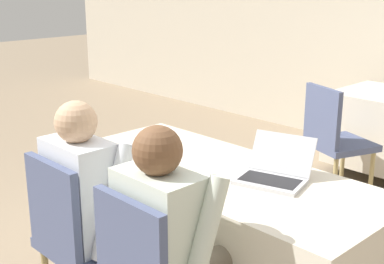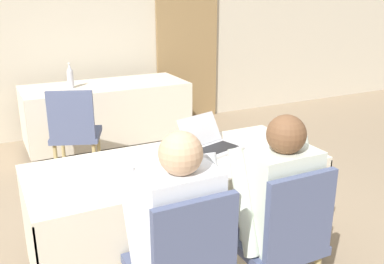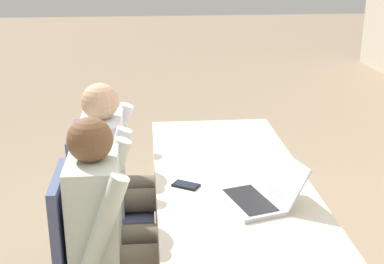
{
  "view_description": "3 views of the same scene",
  "coord_description": "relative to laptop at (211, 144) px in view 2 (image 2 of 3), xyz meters",
  "views": [
    {
      "loc": [
        1.79,
        -1.93,
        1.73
      ],
      "look_at": [
        0.0,
        -0.2,
        1.0
      ],
      "focal_mm": 50.0,
      "sensor_mm": 36.0,
      "label": 1
    },
    {
      "loc": [
        -1.03,
        -2.24,
        1.75
      ],
      "look_at": [
        0.0,
        -0.2,
        1.0
      ],
      "focal_mm": 40.0,
      "sensor_mm": 36.0,
      "label": 2
    },
    {
      "loc": [
        2.46,
        -0.42,
        1.88
      ],
      "look_at": [
        0.0,
        -0.2,
        1.0
      ],
      "focal_mm": 50.0,
      "sensor_mm": 36.0,
      "label": 3
    }
  ],
  "objects": [
    {
      "name": "ground_plane",
      "position": [
        -0.29,
        -0.09,
        -0.79
      ],
      "size": [
        24.0,
        24.0,
        0.0
      ],
      "primitive_type": "plane",
      "color": "gray"
    },
    {
      "name": "paper_beside_laptop",
      "position": [
        -0.27,
        -0.07,
        -0.04
      ],
      "size": [
        0.31,
        0.35,
        0.0
      ],
      "rotation": [
        0.0,
        0.0,
        0.4
      ],
      "color": "white",
      "rests_on": "conference_table_near"
    },
    {
      "name": "person_checkered_shirt",
      "position": [
        -0.58,
        -0.67,
        -0.12
      ],
      "size": [
        0.5,
        0.52,
        1.18
      ],
      "rotation": [
        0.0,
        0.0,
        3.14
      ],
      "color": "#665B4C",
      "rests_on": "ground_plane"
    },
    {
      "name": "person_white_shirt",
      "position": [
        0.0,
        -0.67,
        -0.12
      ],
      "size": [
        0.5,
        0.52,
        1.18
      ],
      "rotation": [
        0.0,
        0.0,
        3.14
      ],
      "color": "#665B4C",
      "rests_on": "ground_plane"
    },
    {
      "name": "wall_back",
      "position": [
        -0.29,
        3.07,
        0.56
      ],
      "size": [
        12.0,
        0.06,
        2.7
      ],
      "color": "beige",
      "rests_on": "ground_plane"
    },
    {
      "name": "cell_phone",
      "position": [
        -0.2,
        -0.32,
        -0.04
      ],
      "size": [
        0.13,
        0.15,
        0.01
      ],
      "rotation": [
        0.0,
        0.0,
        -0.55
      ],
      "color": "black",
      "rests_on": "conference_table_near"
    },
    {
      "name": "conference_table_near",
      "position": [
        -0.29,
        -0.09,
        -0.22
      ],
      "size": [
        1.82,
        0.77,
        0.75
      ],
      "color": "beige",
      "rests_on": "ground_plane"
    },
    {
      "name": "curtain_panel",
      "position": [
        1.29,
        3.01,
        0.54
      ],
      "size": [
        0.9,
        0.04,
        2.65
      ],
      "color": "olive",
      "rests_on": "ground_plane"
    },
    {
      "name": "conference_table_far",
      "position": [
        -0.06,
        2.35,
        -0.22
      ],
      "size": [
        1.82,
        0.77,
        0.75
      ],
      "color": "beige",
      "rests_on": "ground_plane"
    },
    {
      "name": "laptop",
      "position": [
        0.0,
        0.0,
        0.0
      ],
      "size": [
        0.4,
        0.4,
        0.2
      ],
      "rotation": [
        0.0,
        0.0,
        0.28
      ],
      "color": "#B7B7BC",
      "rests_on": "conference_table_near"
    },
    {
      "name": "chair_near_right",
      "position": [
        0.0,
        -0.78,
        -0.27
      ],
      "size": [
        0.44,
        0.44,
        0.92
      ],
      "rotation": [
        0.0,
        0.0,
        3.14
      ],
      "color": "tan",
      "rests_on": "ground_plane"
    },
    {
      "name": "chair_far_spare",
      "position": [
        -0.59,
        1.55,
        -0.27
      ],
      "size": [
        0.57,
        0.57,
        0.92
      ],
      "rotation": [
        0.0,
        0.0,
        2.78
      ],
      "color": "tan",
      "rests_on": "ground_plane"
    },
    {
      "name": "water_bottle",
      "position": [
        -0.44,
        2.34,
        0.08
      ],
      "size": [
        0.07,
        0.07,
        0.28
      ],
      "color": "#B7B7C1",
      "rests_on": "conference_table_far"
    }
  ]
}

